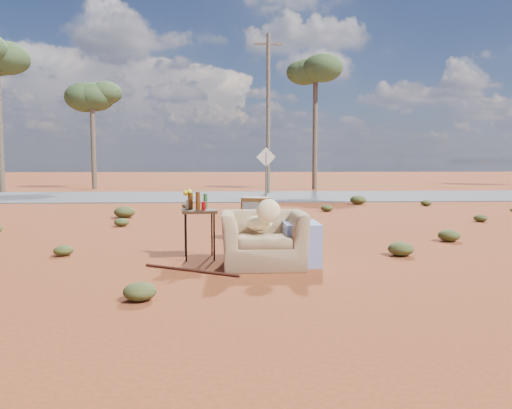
{
  "coord_description": "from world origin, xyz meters",
  "views": [
    {
      "loc": [
        0.06,
        -8.02,
        1.62
      ],
      "look_at": [
        0.55,
        1.46,
        0.8
      ],
      "focal_mm": 35.0,
      "sensor_mm": 36.0,
      "label": 1
    }
  ],
  "objects": [
    {
      "name": "side_table",
      "position": [
        -0.5,
        0.31,
        0.84
      ],
      "size": [
        0.63,
        0.63,
        1.14
      ],
      "rotation": [
        0.0,
        0.0,
        0.12
      ],
      "color": "#352213",
      "rests_on": "ground"
    },
    {
      "name": "tv_unit",
      "position": [
        0.59,
        2.21,
        0.66
      ],
      "size": [
        0.63,
        0.55,
        0.88
      ],
      "rotation": [
        0.0,
        0.0,
        -0.22
      ],
      "color": "black",
      "rests_on": "ground"
    },
    {
      "name": "rusty_bar",
      "position": [
        -0.53,
        -0.74,
        0.02
      ],
      "size": [
        1.45,
        0.87,
        0.04
      ],
      "primitive_type": "cylinder",
      "rotation": [
        0.0,
        1.57,
        -0.53
      ],
      "color": "#4B1D14",
      "rests_on": "ground"
    },
    {
      "name": "road_sign",
      "position": [
        1.5,
        12.0,
        1.5
      ],
      "size": [
        0.78,
        0.06,
        2.19
      ],
      "color": "brown",
      "rests_on": "ground"
    },
    {
      "name": "eucalyptus_center",
      "position": [
        5.0,
        21.0,
        6.43
      ],
      "size": [
        3.2,
        3.2,
        7.6
      ],
      "color": "brown",
      "rests_on": "ground"
    },
    {
      "name": "eucalyptus_near_left",
      "position": [
        -8.0,
        22.0,
        5.45
      ],
      "size": [
        3.2,
        3.2,
        6.6
      ],
      "color": "brown",
      "rests_on": "ground"
    },
    {
      "name": "utility_pole_center",
      "position": [
        2.0,
        17.5,
        4.15
      ],
      "size": [
        1.4,
        0.2,
        8.0
      ],
      "color": "brown",
      "rests_on": "ground"
    },
    {
      "name": "highway",
      "position": [
        0.0,
        15.0,
        0.02
      ],
      "size": [
        140.0,
        7.0,
        0.04
      ],
      "primitive_type": "cube",
      "color": "#565659",
      "rests_on": "ground"
    },
    {
      "name": "ground",
      "position": [
        0.0,
        0.0,
        0.0
      ],
      "size": [
        140.0,
        140.0,
        0.0
      ],
      "primitive_type": "plane",
      "color": "#92381D",
      "rests_on": "ground"
    },
    {
      "name": "armchair",
      "position": [
        0.69,
        -0.34,
        0.53
      ],
      "size": [
        1.52,
        0.97,
        1.13
      ],
      "rotation": [
        0.0,
        0.0,
        0.0
      ],
      "color": "#937450",
      "rests_on": "ground"
    },
    {
      "name": "scrub_patch",
      "position": [
        -0.82,
        4.41,
        0.14
      ],
      "size": [
        17.49,
        8.07,
        0.33
      ],
      "color": "#444A20",
      "rests_on": "ground"
    }
  ]
}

